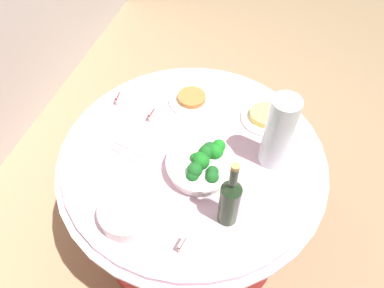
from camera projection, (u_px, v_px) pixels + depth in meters
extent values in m
plane|color=#9E7F5B|center=(192.00, 227.00, 2.09)|extent=(6.00, 6.00, 0.00)
cylinder|color=maroon|center=(192.00, 198.00, 1.82)|extent=(1.01, 1.01, 0.69)
cylinder|color=#E0B2C6|center=(192.00, 157.00, 1.55)|extent=(1.16, 1.16, 0.02)
cylinder|color=#E0B2C6|center=(192.00, 153.00, 1.53)|extent=(1.10, 1.10, 0.03)
cylinder|color=white|center=(201.00, 167.00, 1.43)|extent=(0.26, 0.26, 0.05)
cylinder|color=white|center=(201.00, 162.00, 1.41)|extent=(0.28, 0.28, 0.01)
sphere|color=#19591E|center=(193.00, 175.00, 1.36)|extent=(0.05, 0.05, 0.05)
sphere|color=#19721E|center=(200.00, 159.00, 1.40)|extent=(0.06, 0.06, 0.06)
sphere|color=#19521E|center=(213.00, 172.00, 1.36)|extent=(0.05, 0.05, 0.05)
sphere|color=#19541E|center=(210.00, 149.00, 1.42)|extent=(0.06, 0.06, 0.06)
sphere|color=#197F1E|center=(219.00, 146.00, 1.43)|extent=(0.06, 0.06, 0.06)
sphere|color=#19631E|center=(195.00, 158.00, 1.40)|extent=(0.04, 0.04, 0.04)
sphere|color=#195D1E|center=(207.00, 152.00, 1.42)|extent=(0.06, 0.06, 0.06)
sphere|color=#19591E|center=(195.00, 170.00, 1.36)|extent=(0.06, 0.06, 0.06)
sphere|color=#19571E|center=(212.00, 177.00, 1.35)|extent=(0.05, 0.05, 0.05)
sphere|color=#19751E|center=(216.00, 151.00, 1.41)|extent=(0.06, 0.06, 0.06)
sphere|color=#196F1E|center=(201.00, 161.00, 1.39)|extent=(0.07, 0.07, 0.07)
cylinder|color=white|center=(129.00, 216.00, 1.32)|extent=(0.21, 0.21, 0.01)
cylinder|color=white|center=(128.00, 215.00, 1.31)|extent=(0.21, 0.21, 0.01)
cylinder|color=white|center=(128.00, 214.00, 1.30)|extent=(0.21, 0.21, 0.01)
cylinder|color=white|center=(128.00, 213.00, 1.30)|extent=(0.21, 0.21, 0.01)
cylinder|color=white|center=(127.00, 211.00, 1.29)|extent=(0.21, 0.21, 0.01)
cylinder|color=white|center=(127.00, 210.00, 1.28)|extent=(0.21, 0.21, 0.01)
cylinder|color=white|center=(127.00, 209.00, 1.27)|extent=(0.21, 0.21, 0.01)
cylinder|color=#1F321D|center=(229.00, 204.00, 1.24)|extent=(0.07, 0.07, 0.20)
cone|color=#1F321D|center=(232.00, 186.00, 1.15)|extent=(0.07, 0.07, 0.04)
cylinder|color=#1F321D|center=(234.00, 176.00, 1.10)|extent=(0.03, 0.03, 0.08)
cylinder|color=#B2844C|center=(235.00, 167.00, 1.06)|extent=(0.03, 0.03, 0.02)
cylinder|color=silver|center=(278.00, 133.00, 1.36)|extent=(0.11, 0.11, 0.34)
sphere|color=#E5B26B|center=(273.00, 149.00, 1.47)|extent=(0.06, 0.06, 0.06)
sphere|color=#E5B26B|center=(267.00, 154.00, 1.45)|extent=(0.06, 0.06, 0.06)
sphere|color=#E5B26B|center=(276.00, 156.00, 1.45)|extent=(0.06, 0.06, 0.06)
sphere|color=#72C64C|center=(272.00, 141.00, 1.43)|extent=(0.06, 0.06, 0.06)
sphere|color=#72C64C|center=(272.00, 148.00, 1.41)|extent=(0.06, 0.06, 0.06)
sphere|color=#72C64C|center=(280.00, 146.00, 1.41)|extent=(0.06, 0.06, 0.06)
sphere|color=red|center=(272.00, 134.00, 1.38)|extent=(0.06, 0.06, 0.06)
sphere|color=red|center=(277.00, 141.00, 1.36)|extent=(0.06, 0.06, 0.06)
sphere|color=red|center=(282.00, 135.00, 1.38)|extent=(0.06, 0.06, 0.06)
cylinder|color=silver|center=(129.00, 149.00, 1.52)|extent=(0.05, 0.16, 0.01)
cylinder|color=silver|center=(123.00, 154.00, 1.50)|extent=(0.05, 0.16, 0.01)
sphere|color=silver|center=(112.00, 144.00, 1.53)|extent=(0.01, 0.01, 0.01)
cylinder|color=white|center=(265.00, 118.00, 1.63)|extent=(0.22, 0.22, 0.01)
cylinder|color=#EACC60|center=(265.00, 115.00, 1.61)|extent=(0.14, 0.14, 0.03)
cylinder|color=white|center=(192.00, 100.00, 1.70)|extent=(0.22, 0.22, 0.01)
cylinder|color=#B77038|center=(192.00, 97.00, 1.68)|extent=(0.13, 0.13, 0.03)
cube|color=white|center=(118.00, 98.00, 1.68)|extent=(0.05, 0.01, 0.05)
cube|color=maroon|center=(117.00, 95.00, 1.66)|extent=(0.05, 0.01, 0.01)
cube|color=white|center=(152.00, 115.00, 1.61)|extent=(0.05, 0.01, 0.05)
cube|color=maroon|center=(151.00, 112.00, 1.60)|extent=(0.05, 0.01, 0.01)
cube|color=white|center=(182.00, 244.00, 1.23)|extent=(0.05, 0.02, 0.05)
cube|color=maroon|center=(182.00, 242.00, 1.21)|extent=(0.05, 0.02, 0.01)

